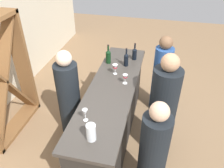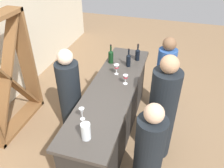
{
  "view_description": "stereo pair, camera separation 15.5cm",
  "coord_description": "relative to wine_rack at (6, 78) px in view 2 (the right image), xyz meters",
  "views": [
    {
      "loc": [
        -2.54,
        -0.6,
        2.82
      ],
      "look_at": [
        0.0,
        0.0,
        1.03
      ],
      "focal_mm": 36.54,
      "sensor_mm": 36.0,
      "label": 1
    },
    {
      "loc": [
        -2.5,
        -0.75,
        2.82
      ],
      "look_at": [
        0.0,
        0.0,
        1.03
      ],
      "focal_mm": 36.54,
      "sensor_mm": 36.0,
      "label": 2
    }
  ],
  "objects": [
    {
      "name": "ground_plane",
      "position": [
        0.16,
        -1.65,
        -0.93
      ],
      "size": [
        12.0,
        12.0,
        0.0
      ],
      "primitive_type": "plane",
      "color": "#846647"
    },
    {
      "name": "bar_counter",
      "position": [
        0.16,
        -1.65,
        -0.43
      ],
      "size": [
        2.49,
        0.64,
        0.98
      ],
      "color": "#2A2723",
      "rests_on": "ground"
    },
    {
      "name": "wine_rack",
      "position": [
        0.0,
        0.0,
        0.0
      ],
      "size": [
        1.16,
        0.28,
        1.85
      ],
      "color": "brown",
      "rests_on": "ground"
    },
    {
      "name": "wine_bottle_leftmost_near_black",
      "position": [
        0.8,
        -1.73,
        0.17
      ],
      "size": [
        0.07,
        0.07,
        0.3
      ],
      "color": "black",
      "rests_on": "bar_counter"
    },
    {
      "name": "wine_bottle_second_left_dark_green",
      "position": [
        0.83,
        -1.43,
        0.18
      ],
      "size": [
        0.08,
        0.08,
        0.32
      ],
      "color": "black",
      "rests_on": "bar_counter"
    },
    {
      "name": "wine_bottle_center_near_black",
      "position": [
        1.05,
        -1.83,
        0.16
      ],
      "size": [
        0.08,
        0.08,
        0.29
      ],
      "color": "black",
      "rests_on": "bar_counter"
    },
    {
      "name": "wine_glass_near_left",
      "position": [
        0.3,
        -1.81,
        0.15
      ],
      "size": [
        0.07,
        0.07,
        0.15
      ],
      "color": "white",
      "rests_on": "bar_counter"
    },
    {
      "name": "wine_glass_near_center",
      "position": [
        0.51,
        -1.62,
        0.17
      ],
      "size": [
        0.08,
        0.08,
        0.16
      ],
      "color": "white",
      "rests_on": "bar_counter"
    },
    {
      "name": "wine_glass_near_right",
      "position": [
        -0.56,
        -1.51,
        0.17
      ],
      "size": [
        0.06,
        0.06,
        0.16
      ],
      "color": "white",
      "rests_on": "bar_counter"
    },
    {
      "name": "water_pitcher",
      "position": [
        -0.81,
        -1.66,
        0.15
      ],
      "size": [
        0.1,
        0.1,
        0.2
      ],
      "color": "silver",
      "rests_on": "bar_counter"
    },
    {
      "name": "person_left_guest",
      "position": [
        0.09,
        -2.38,
        -0.18
      ],
      "size": [
        0.46,
        0.46,
        1.62
      ],
      "rotation": [
        0.0,
        0.0,
        1.32
      ],
      "color": "black",
      "rests_on": "ground"
    },
    {
      "name": "person_center_guest",
      "position": [
        1.08,
        -2.32,
        -0.25
      ],
      "size": [
        0.39,
        0.39,
        1.43
      ],
      "rotation": [
        0.0,
        0.0,
        1.93
      ],
      "color": "#284C8C",
      "rests_on": "ground"
    },
    {
      "name": "person_right_guest",
      "position": [
        -0.64,
        -2.31,
        -0.25
      ],
      "size": [
        0.39,
        0.39,
        1.45
      ],
      "rotation": [
        0.0,
        0.0,
        1.8
      ],
      "color": "black",
      "rests_on": "ground"
    },
    {
      "name": "person_server_behind",
      "position": [
        0.16,
        -0.97,
        -0.25
      ],
      "size": [
        0.44,
        0.44,
        1.46
      ],
      "rotation": [
        0.0,
        0.0,
        -1.24
      ],
      "color": "black",
      "rests_on": "ground"
    }
  ]
}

